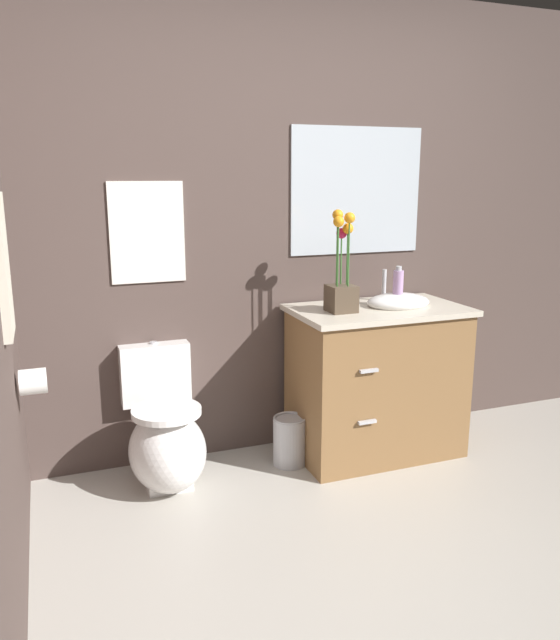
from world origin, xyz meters
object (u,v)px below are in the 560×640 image
(flower_vase, at_px, (342,280))
(trash_bin, at_px, (290,440))
(toilet, at_px, (165,439))
(vanity_cabinet, at_px, (377,379))
(soap_bottle, at_px, (398,288))
(toilet_paper_roll, at_px, (33,381))
(hanging_towel, at_px, (3,266))
(wall_poster, at_px, (147,233))
(wall_mirror, at_px, (357,191))

(flower_vase, relative_size, trash_bin, 1.95)
(toilet, height_order, trash_bin, toilet)
(vanity_cabinet, relative_size, soap_bottle, 4.61)
(toilet, height_order, vanity_cabinet, vanity_cabinet)
(flower_vase, xyz_separation_m, toilet_paper_roll, (-1.53, -0.15, -0.33))
(soap_bottle, height_order, trash_bin, soap_bottle)
(vanity_cabinet, xyz_separation_m, toilet_paper_roll, (-1.77, -0.17, 0.25))
(vanity_cabinet, bearing_deg, toilet_paper_roll, -174.51)
(flower_vase, relative_size, soap_bottle, 2.41)
(toilet, relative_size, soap_bottle, 3.13)
(toilet, height_order, soap_bottle, soap_bottle)
(hanging_towel, relative_size, toilet_paper_roll, 4.73)
(vanity_cabinet, xyz_separation_m, flower_vase, (-0.24, -0.02, 0.58))
(wall_poster, height_order, wall_mirror, wall_mirror)
(flower_vase, bearing_deg, hanging_towel, -164.71)
(soap_bottle, relative_size, wall_mirror, 0.28)
(toilet, bearing_deg, wall_poster, 90.00)
(vanity_cabinet, xyz_separation_m, wall_mirror, (-0.00, 0.29, 1.02))
(soap_bottle, xyz_separation_m, wall_poster, (-1.29, 0.30, 0.31))
(vanity_cabinet, distance_m, wall_mirror, 1.06)
(trash_bin, height_order, hanging_towel, hanging_towel)
(toilet_paper_roll, bearing_deg, vanity_cabinet, 5.49)
(soap_bottle, xyz_separation_m, wall_mirror, (-0.11, 0.30, 0.51))
(flower_vase, height_order, toilet_paper_roll, flower_vase)
(vanity_cabinet, distance_m, soap_bottle, 0.52)
(soap_bottle, distance_m, wall_poster, 1.36)
(wall_mirror, distance_m, hanging_towel, 1.98)
(trash_bin, height_order, wall_poster, wall_poster)
(toilet, height_order, toilet_paper_roll, toilet_paper_roll)
(flower_vase, bearing_deg, soap_bottle, 2.98)
(flower_vase, distance_m, wall_mirror, 0.60)
(toilet, xyz_separation_m, wall_mirror, (1.18, 0.27, 1.21))
(flower_vase, height_order, wall_poster, wall_poster)
(soap_bottle, distance_m, hanging_towel, 2.00)
(wall_mirror, relative_size, hanging_towel, 1.54)
(soap_bottle, relative_size, toilet_paper_roll, 2.01)
(toilet, xyz_separation_m, toilet_paper_roll, (-0.58, -0.20, 0.44))
(trash_bin, xyz_separation_m, wall_poster, (-0.67, 0.28, 1.12))
(trash_bin, distance_m, toilet_paper_roll, 1.38)
(wall_poster, bearing_deg, toilet, -90.00)
(soap_bottle, height_order, wall_mirror, wall_mirror)
(toilet, relative_size, wall_mirror, 0.86)
(vanity_cabinet, bearing_deg, wall_mirror, 90.54)
(vanity_cabinet, bearing_deg, wall_poster, 166.05)
(vanity_cabinet, distance_m, flower_vase, 0.62)
(flower_vase, distance_m, hanging_towel, 1.65)
(toilet, relative_size, wall_poster, 1.35)
(trash_bin, height_order, toilet_paper_roll, toilet_paper_roll)
(toilet, height_order, wall_poster, wall_poster)
(toilet, distance_m, toilet_paper_roll, 0.76)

